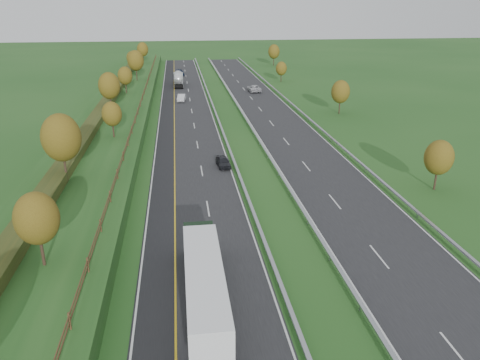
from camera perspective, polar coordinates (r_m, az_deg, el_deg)
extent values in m
plane|color=#204E1B|center=(80.74, -0.67, 6.08)|extent=(400.00, 400.00, 0.00)
cube|color=black|center=(85.05, -6.48, 6.73)|extent=(10.50, 200.00, 0.04)
cube|color=black|center=(86.89, 4.54, 7.10)|extent=(10.50, 200.00, 0.04)
cube|color=black|center=(85.07, -9.02, 6.61)|extent=(3.00, 200.00, 0.04)
cube|color=silver|center=(85.11, -9.90, 6.58)|extent=(0.15, 200.00, 0.01)
cube|color=gold|center=(85.03, -8.01, 6.68)|extent=(0.15, 200.00, 0.01)
cube|color=silver|center=(85.27, -3.06, 6.89)|extent=(0.15, 200.00, 0.01)
cube|color=silver|center=(85.99, 1.22, 7.04)|extent=(0.15, 200.00, 0.01)
cube|color=silver|center=(88.06, 7.78, 7.18)|extent=(0.15, 200.00, 0.01)
cube|color=silver|center=(34.09, 24.94, -18.58)|extent=(0.15, 4.00, 0.01)
cube|color=silver|center=(39.41, -2.72, -10.64)|extent=(0.15, 4.00, 0.01)
cube|color=silver|center=(42.68, 16.59, -8.92)|extent=(0.15, 4.00, 0.01)
cube|color=silver|center=(50.01, -3.92, -3.47)|extent=(0.15, 4.00, 0.01)
cube|color=silver|center=(52.63, 11.48, -2.58)|extent=(0.15, 4.00, 0.01)
cube|color=silver|center=(61.13, -4.69, 1.14)|extent=(0.15, 4.00, 0.01)
cube|color=silver|center=(63.29, 8.07, 1.70)|extent=(0.15, 4.00, 0.01)
cube|color=silver|center=(72.53, -5.22, 4.32)|extent=(0.15, 4.00, 0.01)
cube|color=silver|center=(74.36, 5.65, 4.72)|extent=(0.15, 4.00, 0.01)
cube|color=silver|center=(84.10, -5.61, 6.62)|extent=(0.15, 4.00, 0.01)
cube|color=silver|center=(85.68, 3.85, 6.94)|extent=(0.15, 4.00, 0.01)
cube|color=silver|center=(95.77, -5.90, 8.37)|extent=(0.15, 4.00, 0.01)
cube|color=silver|center=(97.17, 2.47, 8.64)|extent=(0.15, 4.00, 0.01)
cube|color=silver|center=(107.52, -6.13, 9.74)|extent=(0.15, 4.00, 0.01)
cube|color=silver|center=(108.76, 1.37, 9.98)|extent=(0.15, 4.00, 0.01)
cube|color=silver|center=(119.32, -6.32, 10.84)|extent=(0.15, 4.00, 0.01)
cube|color=silver|center=(120.44, 0.47, 11.05)|extent=(0.15, 4.00, 0.01)
cube|color=silver|center=(131.15, -6.48, 11.74)|extent=(0.15, 4.00, 0.01)
cube|color=silver|center=(132.17, -0.27, 11.94)|extent=(0.15, 4.00, 0.01)
cube|color=silver|center=(143.01, -6.61, 12.49)|extent=(0.15, 4.00, 0.01)
cube|color=silver|center=(143.95, -0.89, 12.67)|extent=(0.15, 4.00, 0.01)
cube|color=silver|center=(154.89, -6.72, 13.12)|extent=(0.15, 4.00, 0.01)
cube|color=silver|center=(155.76, -1.43, 13.30)|extent=(0.15, 4.00, 0.01)
cube|color=silver|center=(166.79, -6.81, 13.67)|extent=(0.15, 4.00, 0.01)
cube|color=silver|center=(167.60, -1.88, 13.83)|extent=(0.15, 4.00, 0.01)
cube|color=silver|center=(178.71, -6.90, 14.14)|extent=(0.15, 4.00, 0.01)
cube|color=silver|center=(179.46, -2.29, 14.29)|extent=(0.15, 4.00, 0.01)
cube|color=#204E1B|center=(85.60, -15.30, 6.89)|extent=(12.00, 200.00, 2.00)
cube|color=#2E3C18|center=(85.55, -16.73, 7.81)|extent=(2.20, 180.00, 1.10)
cube|color=#422B19|center=(84.76, -12.36, 8.09)|extent=(0.08, 184.00, 0.10)
cube|color=#422B19|center=(84.68, -12.38, 8.36)|extent=(0.08, 184.00, 0.10)
cube|color=#422B19|center=(31.25, -20.06, -15.84)|extent=(0.12, 0.12, 1.20)
cube|color=#422B19|center=(36.57, -18.06, -9.81)|extent=(0.12, 0.12, 1.20)
cube|color=#422B19|center=(42.22, -16.62, -5.35)|extent=(0.12, 0.12, 1.20)
cube|color=#422B19|center=(48.09, -15.55, -1.95)|extent=(0.12, 0.12, 1.20)
cube|color=#422B19|center=(54.10, -14.71, 0.70)|extent=(0.12, 0.12, 1.20)
cube|color=#422B19|center=(60.21, -14.05, 2.82)|extent=(0.12, 0.12, 1.20)
cube|color=#422B19|center=(66.40, -13.50, 4.54)|extent=(0.12, 0.12, 1.20)
cube|color=#422B19|center=(72.64, -13.05, 5.97)|extent=(0.12, 0.12, 1.20)
cube|color=#422B19|center=(78.92, -12.66, 7.17)|extent=(0.12, 0.12, 1.20)
cube|color=#422B19|center=(85.24, -12.34, 8.20)|extent=(0.12, 0.12, 1.20)
cube|color=#422B19|center=(91.58, -12.05, 9.08)|extent=(0.12, 0.12, 1.20)
cube|color=#422B19|center=(97.94, -11.80, 9.85)|extent=(0.12, 0.12, 1.20)
cube|color=#422B19|center=(104.32, -11.58, 10.52)|extent=(0.12, 0.12, 1.20)
cube|color=#422B19|center=(110.71, -11.39, 11.12)|extent=(0.12, 0.12, 1.20)
cube|color=#422B19|center=(117.12, -11.21, 11.65)|extent=(0.12, 0.12, 1.20)
cube|color=#422B19|center=(123.53, -11.06, 12.13)|extent=(0.12, 0.12, 1.20)
cube|color=#422B19|center=(129.95, -10.92, 12.55)|extent=(0.12, 0.12, 1.20)
cube|color=#422B19|center=(136.38, -10.79, 12.94)|extent=(0.12, 0.12, 1.20)
cube|color=#422B19|center=(142.82, -10.67, 13.30)|extent=(0.12, 0.12, 1.20)
cube|color=#422B19|center=(149.26, -10.56, 13.62)|extent=(0.12, 0.12, 1.20)
cube|color=#422B19|center=(155.71, -10.46, 13.91)|extent=(0.12, 0.12, 1.20)
cube|color=#422B19|center=(162.16, -10.37, 14.19)|extent=(0.12, 0.12, 1.20)
cube|color=#422B19|center=(168.62, -10.29, 14.44)|extent=(0.12, 0.12, 1.20)
cube|color=#422B19|center=(175.08, -10.21, 14.67)|extent=(0.12, 0.12, 1.20)
cube|color=#96999E|center=(85.18, -2.63, 7.28)|extent=(0.32, 200.00, 0.18)
cube|color=#96999E|center=(34.16, 6.11, -15.84)|extent=(0.10, 0.14, 0.56)
cube|color=#96999E|center=(39.83, 3.76, -9.90)|extent=(0.10, 0.14, 0.56)
cube|color=#96999E|center=(45.87, 2.08, -5.47)|extent=(0.10, 0.14, 0.56)
cube|color=#96999E|center=(52.16, 0.80, -2.09)|extent=(0.10, 0.14, 0.56)
cube|color=#96999E|center=(58.60, -0.19, 0.56)|extent=(0.10, 0.14, 0.56)
cube|color=#96999E|center=(65.16, -0.98, 2.68)|extent=(0.10, 0.14, 0.56)
cube|color=#96999E|center=(71.81, -1.63, 4.42)|extent=(0.10, 0.14, 0.56)
cube|color=#96999E|center=(78.51, -2.17, 5.85)|extent=(0.10, 0.14, 0.56)
cube|color=#96999E|center=(85.27, -2.63, 7.06)|extent=(0.10, 0.14, 0.56)
cube|color=#96999E|center=(92.06, -3.02, 8.09)|extent=(0.10, 0.14, 0.56)
cube|color=#96999E|center=(98.87, -3.36, 8.98)|extent=(0.10, 0.14, 0.56)
cube|color=#96999E|center=(105.72, -3.66, 9.75)|extent=(0.10, 0.14, 0.56)
cube|color=#96999E|center=(112.58, -3.92, 10.43)|extent=(0.10, 0.14, 0.56)
cube|color=#96999E|center=(119.46, -4.15, 11.03)|extent=(0.10, 0.14, 0.56)
cube|color=#96999E|center=(126.35, -4.36, 11.57)|extent=(0.10, 0.14, 0.56)
cube|color=#96999E|center=(133.25, -4.55, 12.05)|extent=(0.10, 0.14, 0.56)
cube|color=#96999E|center=(140.16, -4.72, 12.48)|extent=(0.10, 0.14, 0.56)
cube|color=#96999E|center=(147.08, -4.87, 12.87)|extent=(0.10, 0.14, 0.56)
cube|color=#96999E|center=(154.01, -5.02, 13.23)|extent=(0.10, 0.14, 0.56)
cube|color=#96999E|center=(160.95, -5.14, 13.55)|extent=(0.10, 0.14, 0.56)
cube|color=#96999E|center=(167.89, -5.26, 13.85)|extent=(0.10, 0.14, 0.56)
cube|color=#96999E|center=(174.83, -5.37, 14.12)|extent=(0.10, 0.14, 0.56)
cube|color=#96999E|center=(181.78, -5.47, 14.38)|extent=(0.10, 0.14, 0.56)
cube|color=#96999E|center=(85.76, 0.79, 7.39)|extent=(0.32, 200.00, 0.18)
cube|color=#96999E|center=(35.56, 14.41, -14.80)|extent=(0.10, 0.14, 0.56)
cube|color=#96999E|center=(41.04, 10.86, -9.27)|extent=(0.10, 0.14, 0.56)
cube|color=#96999E|center=(46.93, 8.25, -5.05)|extent=(0.10, 0.14, 0.56)
cube|color=#96999E|center=(53.09, 6.26, -1.79)|extent=(0.10, 0.14, 0.56)
cube|color=#96999E|center=(59.43, 4.70, 0.79)|extent=(0.10, 0.14, 0.56)
cube|color=#96999E|center=(65.91, 3.43, 2.86)|extent=(0.10, 0.14, 0.56)
cube|color=#96999E|center=(72.49, 2.39, 4.56)|extent=(0.10, 0.14, 0.56)
cube|color=#96999E|center=(79.13, 1.53, 5.98)|extent=(0.10, 0.14, 0.56)
cube|color=#96999E|center=(85.84, 0.79, 7.17)|extent=(0.10, 0.14, 0.56)
cube|color=#96999E|center=(92.59, 0.16, 8.19)|extent=(0.10, 0.14, 0.56)
cube|color=#96999E|center=(99.37, -0.39, 9.07)|extent=(0.10, 0.14, 0.56)
cube|color=#96999E|center=(106.18, -0.87, 9.84)|extent=(0.10, 0.14, 0.56)
cube|color=#96999E|center=(113.01, -1.30, 10.51)|extent=(0.10, 0.14, 0.56)
cube|color=#96999E|center=(119.87, -1.68, 11.11)|extent=(0.10, 0.14, 0.56)
cube|color=#96999E|center=(126.74, -2.01, 11.64)|extent=(0.10, 0.14, 0.56)
cube|color=#96999E|center=(133.62, -2.32, 12.12)|extent=(0.10, 0.14, 0.56)
cube|color=#96999E|center=(140.51, -2.59, 12.55)|extent=(0.10, 0.14, 0.56)
cube|color=#96999E|center=(147.42, -2.84, 12.94)|extent=(0.10, 0.14, 0.56)
cube|color=#96999E|center=(154.33, -3.07, 13.29)|extent=(0.10, 0.14, 0.56)
cube|color=#96999E|center=(161.25, -3.28, 13.61)|extent=(0.10, 0.14, 0.56)
cube|color=#96999E|center=(168.18, -3.48, 13.91)|extent=(0.10, 0.14, 0.56)
cube|color=#96999E|center=(175.11, -3.65, 14.18)|extent=(0.10, 0.14, 0.56)
cube|color=#96999E|center=(182.05, -3.82, 14.43)|extent=(0.10, 0.14, 0.56)
cube|color=#96999E|center=(88.13, 8.28, 7.55)|extent=(0.32, 200.00, 0.18)
cube|color=#96999E|center=(51.13, 20.80, -4.03)|extent=(0.10, 0.14, 0.56)
cube|color=#96999E|center=(62.80, 15.01, 1.24)|extent=(0.10, 0.14, 0.56)
cube|color=#96999E|center=(75.27, 11.08, 4.81)|extent=(0.10, 0.14, 0.56)
cube|color=#96999E|center=(88.20, 8.26, 7.33)|extent=(0.10, 0.14, 0.56)
cube|color=#96999E|center=(101.42, 6.15, 9.20)|extent=(0.10, 0.14, 0.56)
cube|color=#96999E|center=(114.82, 4.52, 10.62)|extent=(0.10, 0.14, 0.56)
cube|color=#96999E|center=(128.35, 3.21, 11.74)|extent=(0.10, 0.14, 0.56)
cube|color=#96999E|center=(141.97, 2.15, 12.64)|extent=(0.10, 0.14, 0.56)
cube|color=#96999E|center=(155.66, 1.27, 13.38)|extent=(0.10, 0.14, 0.56)
cube|color=#96999E|center=(169.40, 0.52, 13.99)|extent=(0.10, 0.14, 0.56)
cube|color=#96999E|center=(183.18, -0.11, 14.52)|extent=(0.10, 0.14, 0.56)
cylinder|color=#2D2116|center=(38.38, -22.97, -7.93)|extent=(0.24, 0.24, 2.43)
ellipsoid|color=#513F11|center=(37.25, -23.55, -4.31)|extent=(3.24, 3.24, 4.05)
cylinder|color=#2D2116|center=(54.78, -20.51, 1.37)|extent=(0.24, 0.24, 3.15)
ellipsoid|color=#513F11|center=(53.81, -20.98, 4.85)|extent=(4.20, 4.20, 5.25)
cylinder|color=#2D2116|center=(71.37, -15.18, 5.92)|extent=(0.24, 0.24, 2.16)
ellipsoid|color=#513F11|center=(70.82, -15.36, 7.77)|extent=(2.88, 2.88, 3.60)
cylinder|color=#2D2116|center=(89.02, -15.46, 9.01)|extent=(0.24, 0.24, 2.88)
ellipsoid|color=#513F11|center=(88.47, -15.66, 11.01)|extent=(3.84, 3.84, 4.80)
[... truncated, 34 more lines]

